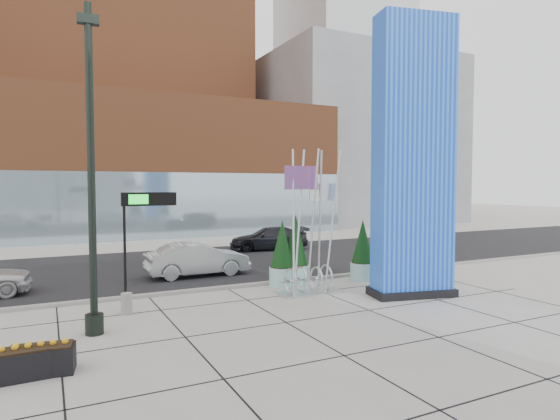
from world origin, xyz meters
name	(u,v)px	position (x,y,z in m)	size (l,w,h in m)	color
ground	(242,318)	(0.00, 0.00, 0.00)	(160.00, 160.00, 0.00)	#9E9991
street_asphalt	(166,267)	(0.00, 10.00, 0.01)	(80.00, 12.00, 0.02)	black
curb_edge	(202,290)	(0.00, 4.00, 0.06)	(80.00, 0.30, 0.12)	gray
tower_podium	(130,167)	(1.00, 27.00, 5.50)	(34.00, 10.00, 11.00)	brown
tower_glass_front	(141,206)	(1.00, 22.20, 2.50)	(34.00, 0.60, 5.00)	#8CA5B2
building_grey_parking	(348,142)	(26.00, 32.00, 9.00)	(20.00, 18.00, 18.00)	slate
building_pale_office	(343,32)	(36.00, 48.00, 27.50)	(16.00, 16.00, 55.00)	#B2B7BC
blue_pylon	(413,162)	(6.64, -0.05, 4.85)	(3.23, 1.97, 10.04)	blue
lamp_post	(92,201)	(-4.13, 0.36, 3.60)	(0.56, 0.48, 8.79)	black
public_art_sculpture	(309,255)	(3.52, 1.99, 1.41)	(2.40, 1.24, 5.38)	silver
concrete_bollard	(127,304)	(-3.05, 2.00, 0.33)	(0.34, 0.34, 0.67)	gray
overhead_street_sign	(144,209)	(-2.32, 2.80, 3.25)	(1.78, 0.19, 3.79)	black
round_planter_east	(363,251)	(6.81, 3.14, 1.22)	(1.03, 1.03, 2.58)	#99CFCA
round_planter_mid	(282,254)	(3.20, 3.60, 1.25)	(1.06, 1.06, 2.65)	#99CFCA
round_planter_west	(295,251)	(3.80, 3.60, 1.34)	(1.13, 1.13, 2.82)	#99CFCA
box_planter_north	(41,359)	(-5.38, -2.00, 0.33)	(1.40, 0.85, 0.73)	black
box_planter_south	(15,363)	(-5.86, -2.06, 0.34)	(1.37, 0.73, 0.74)	black
car_silver_mid	(198,259)	(0.72, 7.00, 0.74)	(1.57, 4.50, 1.48)	#AEB2B6
car_dark_east	(269,239)	(7.11, 13.21, 0.70)	(1.97, 4.86, 1.41)	black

